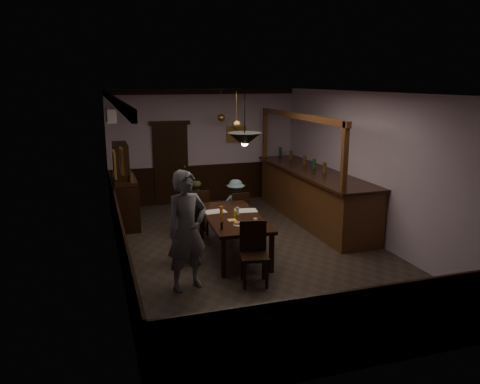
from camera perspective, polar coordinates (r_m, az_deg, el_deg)
name	(u,v)px	position (r m, az deg, el deg)	size (l,w,h in m)	color
room	(253,175)	(8.73, 1.63, 2.12)	(5.01, 8.01, 3.01)	#2D2621
dining_table	(233,219)	(8.75, -0.85, -3.35)	(1.10, 2.25, 0.75)	black
chair_far_left	(198,210)	(9.90, -5.15, -2.26)	(0.43, 0.43, 0.99)	black
chair_far_right	(239,210)	(10.11, -0.10, -2.21)	(0.40, 0.40, 0.88)	black
chair_near	(254,250)	(7.59, 1.69, -7.08)	(0.52, 0.52, 1.01)	black
chair_side	(186,236)	(8.47, -6.64, -5.33)	(0.48, 0.48, 0.92)	black
person_standing	(187,231)	(7.31, -6.49, -4.70)	(0.69, 0.46, 1.90)	slate
person_seated_left	(196,206)	(10.16, -5.45, -1.73)	(0.55, 0.43, 1.13)	#454C2D
person_seated_right	(236,204)	(10.34, -0.52, -1.46)	(0.71, 0.41, 1.10)	slate
newspaper_left	(215,212)	(9.02, -3.07, -2.39)	(0.42, 0.30, 0.01)	silver
newspaper_right	(246,211)	(9.07, 0.74, -2.28)	(0.42, 0.30, 0.01)	silver
napkin	(232,220)	(8.48, -0.98, -3.42)	(0.15, 0.15, 0.00)	#E6AC55
saucer	(256,223)	(8.30, 2.01, -3.78)	(0.15, 0.15, 0.01)	white
coffee_cup	(255,220)	(8.32, 1.87, -3.44)	(0.08, 0.08, 0.07)	white
pastry_plate	(239,225)	(8.19, -0.06, -4.01)	(0.22, 0.22, 0.01)	white
pastry_ring_a	(237,223)	(8.19, -0.33, -3.80)	(0.13, 0.13, 0.04)	#C68C47
pastry_ring_b	(239,223)	(8.20, -0.13, -3.78)	(0.13, 0.13, 0.04)	#C68C47
soda_can	(235,214)	(8.63, -0.61, -2.72)	(0.07, 0.07, 0.12)	yellow
beer_glass	(221,211)	(8.67, -2.29, -2.39)	(0.06, 0.06, 0.20)	#BF721E
water_glass	(237,211)	(8.78, -0.32, -2.35)	(0.06, 0.06, 0.15)	silver
pepper_mill	(222,226)	(7.92, -2.25, -4.15)	(0.04, 0.04, 0.14)	black
sideboard	(125,193)	(10.82, -13.89, -0.10)	(0.51, 1.42, 1.87)	black
bar_counter	(313,194)	(11.01, 8.88, -0.27)	(1.04, 4.46, 2.50)	#431F11
door_back	(171,165)	(12.37, -8.41, 3.26)	(0.90, 0.06, 2.10)	black
ac_unit	(111,115)	(11.01, -15.46, 9.01)	(0.20, 0.85, 0.30)	white
picture_left_small	(122,161)	(6.58, -14.22, 3.70)	(0.04, 0.28, 0.36)	olive
picture_left_large	(114,164)	(9.01, -15.07, 3.32)	(0.04, 0.62, 0.48)	olive
picture_back	(236,134)	(12.68, -0.43, 7.08)	(0.55, 0.04, 0.42)	olive
pendant_iron	(245,140)	(7.66, 0.57, 6.42)	(0.56, 0.56, 0.83)	black
pendant_brass_mid	(236,125)	(9.94, -0.43, 8.17)	(0.20, 0.20, 0.81)	#BF8C3F
pendant_brass_far	(221,118)	(11.85, -2.31, 9.03)	(0.20, 0.20, 0.81)	#BF8C3F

